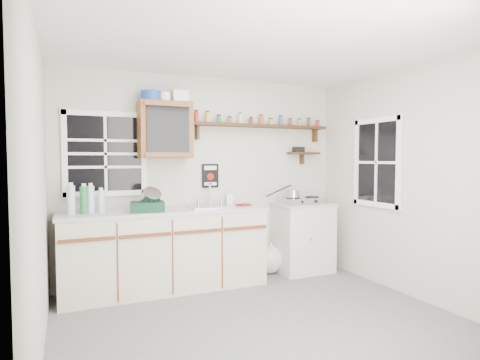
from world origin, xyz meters
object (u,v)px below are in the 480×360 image
right_cabinet (302,237)px  hotplate (303,200)px  main_cabinet (166,249)px  spice_shelf (260,125)px  upper_cabinet (165,130)px  dish_rack (149,204)px

right_cabinet → hotplate: size_ratio=1.52×
main_cabinet → hotplate: hotplate is taller
right_cabinet → spice_shelf: bearing=160.7°
main_cabinet → upper_cabinet: 1.37m
right_cabinet → hotplate: bearing=-127.5°
main_cabinet → right_cabinet: size_ratio=2.54×
dish_rack → hotplate: 2.03m
right_cabinet → dish_rack: size_ratio=2.30×
upper_cabinet → dish_rack: bearing=-135.3°
main_cabinet → spice_shelf: bearing=9.3°
main_cabinet → right_cabinet: (1.83, 0.03, -0.01)m
right_cabinet → spice_shelf: spice_shelf is taller
main_cabinet → hotplate: 1.88m
upper_cabinet → spice_shelf: (1.26, 0.07, 0.10)m
dish_rack → hotplate: (2.03, 0.11, -0.06)m
spice_shelf → hotplate: size_ratio=3.19×
right_cabinet → main_cabinet: bearing=-179.2°
spice_shelf → right_cabinet: bearing=-19.3°
spice_shelf → hotplate: spice_shelf is taller
upper_cabinet → hotplate: size_ratio=1.09×
spice_shelf → dish_rack: size_ratio=4.83×
right_cabinet → dish_rack: (-2.05, -0.13, 0.55)m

